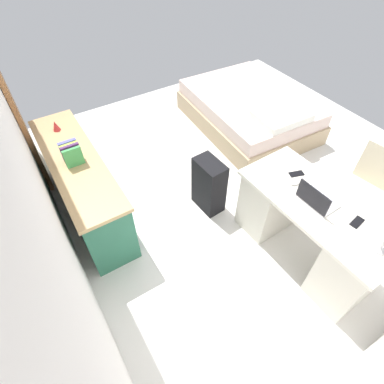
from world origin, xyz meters
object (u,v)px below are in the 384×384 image
object	(u,v)px
credenza	(83,186)
office_chair	(363,195)
desk	(309,229)
laptop	(316,199)
figurine_small	(56,126)
computer_mouse	(295,182)
cell_phone_near_laptop	(357,222)
suitcase_black	(209,185)
cell_phone_by_mouse	(296,174)
bed	(249,111)

from	to	relation	value
credenza	office_chair	bearing A→B (deg)	-125.33
desk	laptop	size ratio (longest dim) A/B	4.61
desk	figurine_small	world-z (taller)	figurine_small
computer_mouse	figurine_small	distance (m)	2.53
cell_phone_near_laptop	figurine_small	size ratio (longest dim) A/B	1.24
suitcase_black	computer_mouse	distance (m)	0.96
office_chair	suitcase_black	distance (m)	1.59
office_chair	computer_mouse	size ratio (longest dim) A/B	9.40
desk	cell_phone_by_mouse	size ratio (longest dim) A/B	10.74
laptop	cell_phone_near_laptop	xyz separation A→B (m)	(-0.33, -0.14, -0.04)
credenza	laptop	bearing A→B (deg)	-136.56
credenza	cell_phone_by_mouse	size ratio (longest dim) A/B	13.24
office_chair	computer_mouse	world-z (taller)	office_chair
credenza	cell_phone_near_laptop	xyz separation A→B (m)	(-1.99, -1.71, 0.38)
office_chair	credenza	size ratio (longest dim) A/B	0.52
cell_phone_by_mouse	desk	bearing A→B (deg)	-174.43
laptop	figurine_small	world-z (taller)	laptop
office_chair	cell_phone_by_mouse	distance (m)	0.85
office_chair	credenza	distance (m)	2.93
laptop	cell_phone_by_mouse	world-z (taller)	laptop
desk	cell_phone_by_mouse	world-z (taller)	cell_phone_by_mouse
office_chair	cell_phone_near_laptop	bearing A→B (deg)	113.40
bed	figurine_small	world-z (taller)	figurine_small
cell_phone_near_laptop	desk	bearing A→B (deg)	6.95
cell_phone_near_laptop	laptop	bearing A→B (deg)	13.04
office_chair	suitcase_black	world-z (taller)	office_chair
laptop	figurine_small	xyz separation A→B (m)	(2.22, 1.57, 0.01)
figurine_small	desk	bearing A→B (deg)	-144.24
laptop	computer_mouse	size ratio (longest dim) A/B	3.17
laptop	office_chair	bearing A→B (deg)	-92.34
office_chair	bed	distance (m)	2.07
bed	credenza	bearing A→B (deg)	97.87
office_chair	laptop	world-z (taller)	laptop
suitcase_black	laptop	distance (m)	1.18
desk	laptop	distance (m)	0.42
desk	suitcase_black	bearing A→B (deg)	23.15
cell_phone_by_mouse	figurine_small	bearing A→B (deg)	60.29
office_chair	cell_phone_near_laptop	size ratio (longest dim) A/B	6.91
cell_phone_by_mouse	laptop	bearing A→B (deg)	176.92
credenza	bed	world-z (taller)	credenza
office_chair	suitcase_black	bearing A→B (deg)	49.55
credenza	laptop	world-z (taller)	laptop
bed	laptop	distance (m)	2.33
desk	computer_mouse	world-z (taller)	computer_mouse
office_chair	figurine_small	bearing A→B (deg)	46.70
computer_mouse	office_chair	bearing A→B (deg)	-112.46
cell_phone_near_laptop	figurine_small	distance (m)	3.07
suitcase_black	credenza	bearing A→B (deg)	57.20
laptop	cell_phone_by_mouse	bearing A→B (deg)	-21.11
credenza	figurine_small	size ratio (longest dim) A/B	16.36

